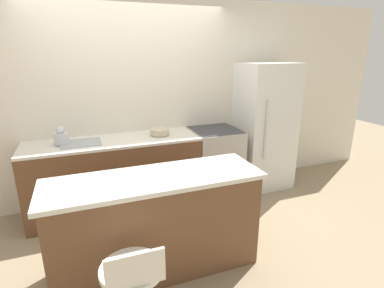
{
  "coord_description": "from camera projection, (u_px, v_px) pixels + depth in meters",
  "views": [
    {
      "loc": [
        -0.65,
        -3.22,
        1.95
      ],
      "look_at": [
        0.47,
        -0.29,
        0.97
      ],
      "focal_mm": 28.0,
      "sensor_mm": 36.0,
      "label": 1
    }
  ],
  "objects": [
    {
      "name": "ground_plane",
      "position": [
        148.0,
        217.0,
        3.67
      ],
      "size": [
        14.0,
        14.0,
        0.0
      ],
      "primitive_type": "plane",
      "color": "#998466"
    },
    {
      "name": "wall_back",
      "position": [
        132.0,
        103.0,
        3.9
      ],
      "size": [
        8.0,
        0.06,
        2.6
      ],
      "color": "silver",
      "rests_on": "ground_plane"
    },
    {
      "name": "back_counter",
      "position": [
        116.0,
        175.0,
        3.73
      ],
      "size": [
        2.05,
        0.64,
        0.93
      ],
      "color": "brown",
      "rests_on": "ground_plane"
    },
    {
      "name": "kitchen_island",
      "position": [
        157.0,
        224.0,
        2.69
      ],
      "size": [
        1.87,
        0.6,
        0.92
      ],
      "color": "brown",
      "rests_on": "ground_plane"
    },
    {
      "name": "oven_range",
      "position": [
        215.0,
        162.0,
        4.19
      ],
      "size": [
        0.64,
        0.65,
        0.93
      ],
      "color": "#B7B2A8",
      "rests_on": "ground_plane"
    },
    {
      "name": "refrigerator",
      "position": [
        264.0,
        127.0,
        4.33
      ],
      "size": [
        0.74,
        0.66,
        1.79
      ],
      "color": "silver",
      "rests_on": "ground_plane"
    },
    {
      "name": "stool_chair",
      "position": [
        133.0,
        288.0,
        2.06
      ],
      "size": [
        0.44,
        0.44,
        0.78
      ],
      "color": "#B7B7BC",
      "rests_on": "ground_plane"
    },
    {
      "name": "kettle",
      "position": [
        61.0,
        137.0,
        3.4
      ],
      "size": [
        0.16,
        0.16,
        0.2
      ],
      "color": "silver",
      "rests_on": "back_counter"
    },
    {
      "name": "mixing_bowl",
      "position": [
        160.0,
        132.0,
        3.8
      ],
      "size": [
        0.24,
        0.24,
        0.07
      ],
      "color": "#C1B28E",
      "rests_on": "back_counter"
    }
  ]
}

